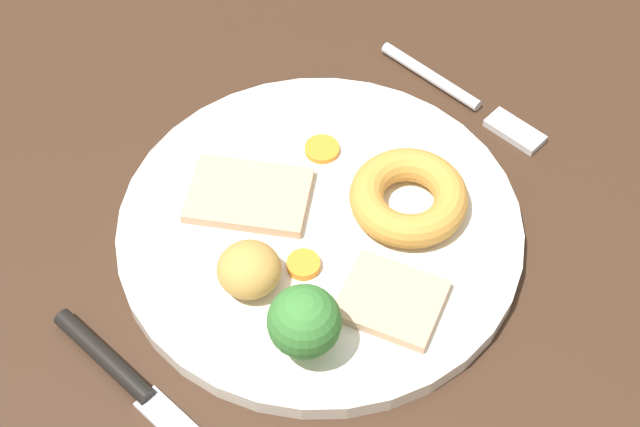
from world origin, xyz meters
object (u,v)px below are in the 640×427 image
meat_slice_main (391,300)px  yorkshire_pudding (409,197)px  carrot_coin_back (322,149)px  carrot_coin_front (303,265)px  broccoli_floret (304,323)px  meat_slice_under (249,195)px  dinner_plate (320,228)px  knife (139,390)px  roast_potato_left (249,269)px  fork (464,98)px

meat_slice_main → yorkshire_pudding: size_ratio=0.78×
yorkshire_pudding → carrot_coin_back: size_ratio=3.22×
carrot_coin_front → broccoli_floret: broccoli_floret is taller
meat_slice_main → meat_slice_under: same height
carrot_coin_front → carrot_coin_back: bearing=-148.6°
meat_slice_under → yorkshire_pudding: 11.06cm
meat_slice_main → meat_slice_under: (-0.79, -12.74, 0.00)cm
dinner_plate → knife: 16.44cm
broccoli_floret → roast_potato_left: bearing=-104.5°
carrot_coin_back → roast_potato_left: bearing=15.9°
roast_potato_left → fork: bearing=176.6°
dinner_plate → roast_potato_left: size_ratio=6.69×
meat_slice_main → knife: size_ratio=0.34×
meat_slice_main → knife: (14.14, -8.84, -1.35)cm
meat_slice_under → carrot_coin_front: size_ratio=3.73×
meat_slice_main → carrot_coin_back: meat_slice_main is taller
yorkshire_pudding → fork: 12.72cm
dinner_plate → meat_slice_under: (1.47, -5.15, 1.10)cm
meat_slice_main → broccoli_floret: broccoli_floret is taller
carrot_coin_back → meat_slice_main: bearing=57.2°
yorkshire_pudding → knife: bearing=-13.9°
roast_potato_left → fork: size_ratio=0.27×
dinner_plate → yorkshire_pudding: bearing=140.1°
carrot_coin_front → fork: 20.52cm
carrot_coin_front → broccoli_floret: bearing=39.8°
meat_slice_main → roast_potato_left: bearing=-61.2°
roast_potato_left → carrot_coin_back: size_ratio=1.64×
broccoli_floret → meat_slice_main: bearing=158.8°
dinner_plate → yorkshire_pudding: yorkshire_pudding is taller
dinner_plate → roast_potato_left: 7.10cm
carrot_coin_back → yorkshire_pudding: bearing=87.1°
carrot_coin_back → broccoli_floret: bearing=34.5°
dinner_plate → knife: bearing=-4.4°
carrot_coin_back → fork: size_ratio=0.17×
roast_potato_left → knife: 10.07cm
dinner_plate → fork: dinner_plate is taller
meat_slice_main → broccoli_floret: size_ratio=1.16×
dinner_plate → knife: size_ratio=1.50×
dinner_plate → fork: bearing=176.9°
meat_slice_main → dinner_plate: bearing=-106.5°
meat_slice_main → knife: meat_slice_main is taller
dinner_plate → meat_slice_main: 7.99cm
broccoli_floret → dinner_plate: bearing=-147.2°
roast_potato_left → knife: (9.70, -0.76, -2.58)cm
fork → meat_slice_main: bearing=-65.5°
meat_slice_main → yorkshire_pudding: yorkshire_pudding is taller
dinner_plate → carrot_coin_back: 6.49cm
broccoli_floret → knife: 11.24cm
meat_slice_main → carrot_coin_back: 13.62cm
broccoli_floret → knife: broccoli_floret is taller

